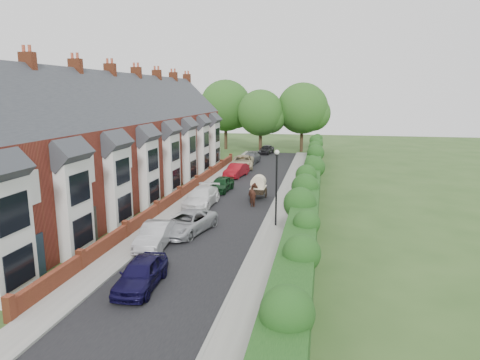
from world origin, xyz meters
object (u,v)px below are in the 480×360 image
object	(u,v)px
car_navy	(141,273)
car_black	(266,149)
car_silver_b	(187,223)
car_silver_a	(156,235)
car_grey	(250,158)
car_beige	(243,162)
horse	(254,195)
car_white	(201,197)
car_green	(221,184)
horse_cart	(258,185)
lamppost	(276,178)
car_red	(236,170)

from	to	relation	value
car_navy	car_black	xyz separation A→B (m)	(-0.28, 44.68, -0.02)
car_silver_b	car_silver_a	bearing A→B (deg)	-97.86
car_grey	car_black	world-z (taller)	car_grey
car_beige	horse	world-z (taller)	horse
car_black	car_silver_b	bearing A→B (deg)	-80.26
car_white	car_grey	xyz separation A→B (m)	(0.22, 21.25, -0.04)
car_green	car_grey	world-z (taller)	car_grey
car_white	car_black	size ratio (longest dim) A/B	1.29
car_navy	car_grey	size ratio (longest dim) A/B	0.85
car_navy	car_green	distance (m)	19.69
car_silver_a	car_grey	distance (m)	30.42
car_grey	horse_cart	world-z (taller)	horse_cart
car_black	car_silver_a	bearing A→B (deg)	-81.74
car_silver_b	horse	bearing A→B (deg)	81.15
lamppost	horse_cart	bearing A→B (deg)	107.30
lamppost	car_grey	bearing A→B (deg)	103.51
car_silver_b	car_grey	bearing A→B (deg)	104.51
car_red	horse	xyz separation A→B (m)	(3.75, -11.17, 0.12)
car_red	lamppost	bearing A→B (deg)	-60.17
car_white	car_grey	size ratio (longest dim) A/B	1.06
horse_cart	car_beige	bearing A→B (deg)	105.82
car_silver_b	car_beige	world-z (taller)	car_beige
car_silver_b	car_white	size ratio (longest dim) A/B	0.97
car_white	horse	world-z (taller)	horse
car_red	car_silver_a	bearing A→B (deg)	-81.27
car_silver_b	car_beige	size ratio (longest dim) A/B	0.90
lamppost	horse	size ratio (longest dim) A/B	2.64
car_silver_b	car_black	bearing A→B (deg)	102.86
car_navy	horse	xyz separation A→B (m)	(2.69, 15.51, 0.14)
car_silver_a	car_silver_b	size ratio (longest dim) A/B	0.86
lamppost	horse	world-z (taller)	lamppost
car_silver_b	horse	xyz separation A→B (m)	(3.07, 7.65, 0.15)
car_black	horse_cart	bearing A→B (deg)	-73.85
car_black	car_beige	bearing A→B (deg)	-85.17
car_grey	car_black	size ratio (longest dim) A/B	1.22
car_silver_b	car_beige	distance (m)	24.21
car_white	car_green	size ratio (longest dim) A/B	1.27
car_white	car_green	distance (m)	5.33
horse_cart	car_white	bearing A→B (deg)	-140.82
car_silver_b	car_green	bearing A→B (deg)	106.07
car_white	horse	distance (m)	4.18
car_black	horse_cart	distance (m)	27.23
lamppost	car_grey	size ratio (longest dim) A/B	1.09
car_silver_a	car_white	distance (m)	9.16
car_grey	horse_cart	distance (m)	18.38
car_red	car_beige	distance (m)	5.38
car_navy	horse_cart	size ratio (longest dim) A/B	1.45
car_red	horse_cart	xyz separation A→B (m)	(3.75, -9.06, 0.44)
car_red	horse	distance (m)	11.78
car_silver_b	car_red	world-z (taller)	car_red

